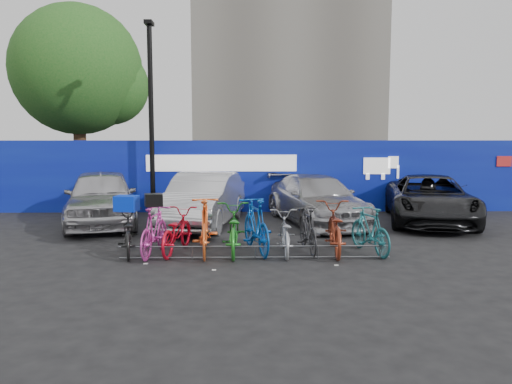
{
  "coord_description": "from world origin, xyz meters",
  "views": [
    {
      "loc": [
        -0.18,
        -10.69,
        2.55
      ],
      "look_at": [
        0.07,
        2.0,
        1.12
      ],
      "focal_mm": 35.0,
      "sensor_mm": 36.0,
      "label": 1
    }
  ],
  "objects_px": {
    "car_0": "(101,197)",
    "bike_5": "(256,225)",
    "car_2": "(317,200)",
    "bike_4": "(233,230)",
    "bike_1": "(154,231)",
    "bike_8": "(334,228)",
    "tree": "(83,73)",
    "bike_6": "(285,233)",
    "bike_rack": "(255,252)",
    "bike_3": "(205,226)",
    "car_1": "(203,200)",
    "lamppost": "(151,113)",
    "bike_7": "(308,230)",
    "car_3": "(430,199)",
    "bike_2": "(176,231)",
    "bike_9": "(370,230)",
    "bike_0": "(127,233)"
  },
  "relations": [
    {
      "from": "tree",
      "to": "bike_rack",
      "type": "xyz_separation_m",
      "value": [
        6.77,
        -10.66,
        -4.91
      ]
    },
    {
      "from": "car_0",
      "to": "tree",
      "type": "bearing_deg",
      "value": 95.99
    },
    {
      "from": "bike_0",
      "to": "bike_3",
      "type": "distance_m",
      "value": 1.68
    },
    {
      "from": "bike_3",
      "to": "bike_8",
      "type": "xyz_separation_m",
      "value": [
        2.81,
        0.08,
        -0.07
      ]
    },
    {
      "from": "bike_9",
      "to": "car_0",
      "type": "bearing_deg",
      "value": -42.99
    },
    {
      "from": "bike_8",
      "to": "bike_7",
      "type": "bearing_deg",
      "value": -3.47
    },
    {
      "from": "bike_rack",
      "to": "bike_6",
      "type": "relative_size",
      "value": 3.2
    },
    {
      "from": "bike_rack",
      "to": "bike_4",
      "type": "distance_m",
      "value": 0.81
    },
    {
      "from": "car_3",
      "to": "bike_4",
      "type": "height_order",
      "value": "car_3"
    },
    {
      "from": "bike_rack",
      "to": "bike_8",
      "type": "distance_m",
      "value": 1.86
    },
    {
      "from": "car_1",
      "to": "bike_3",
      "type": "bearing_deg",
      "value": -74.65
    },
    {
      "from": "tree",
      "to": "car_2",
      "type": "distance_m",
      "value": 11.57
    },
    {
      "from": "lamppost",
      "to": "bike_5",
      "type": "distance_m",
      "value": 6.81
    },
    {
      "from": "bike_rack",
      "to": "bike_4",
      "type": "relative_size",
      "value": 2.78
    },
    {
      "from": "bike_0",
      "to": "bike_8",
      "type": "bearing_deg",
      "value": 167.22
    },
    {
      "from": "lamppost",
      "to": "bike_4",
      "type": "height_order",
      "value": "lamppost"
    },
    {
      "from": "bike_3",
      "to": "bike_5",
      "type": "relative_size",
      "value": 1.02
    },
    {
      "from": "bike_0",
      "to": "bike_2",
      "type": "bearing_deg",
      "value": 171.82
    },
    {
      "from": "car_1",
      "to": "bike_4",
      "type": "height_order",
      "value": "car_1"
    },
    {
      "from": "bike_0",
      "to": "bike_6",
      "type": "distance_m",
      "value": 3.39
    },
    {
      "from": "lamppost",
      "to": "bike_8",
      "type": "distance_m",
      "value": 7.84
    },
    {
      "from": "bike_2",
      "to": "bike_5",
      "type": "bearing_deg",
      "value": -169.22
    },
    {
      "from": "lamppost",
      "to": "bike_3",
      "type": "relative_size",
      "value": 2.98
    },
    {
      "from": "tree",
      "to": "bike_5",
      "type": "distance_m",
      "value": 12.92
    },
    {
      "from": "car_0",
      "to": "bike_5",
      "type": "height_order",
      "value": "car_0"
    },
    {
      "from": "tree",
      "to": "bike_6",
      "type": "relative_size",
      "value": 4.46
    },
    {
      "from": "car_2",
      "to": "car_3",
      "type": "relative_size",
      "value": 0.95
    },
    {
      "from": "bike_1",
      "to": "bike_8",
      "type": "height_order",
      "value": "bike_8"
    },
    {
      "from": "bike_6",
      "to": "bike_rack",
      "type": "bearing_deg",
      "value": 38.95
    },
    {
      "from": "car_2",
      "to": "bike_0",
      "type": "relative_size",
      "value": 2.64
    },
    {
      "from": "car_1",
      "to": "bike_4",
      "type": "xyz_separation_m",
      "value": [
        0.93,
        -3.4,
        -0.22
      ]
    },
    {
      "from": "bike_3",
      "to": "bike_8",
      "type": "distance_m",
      "value": 2.81
    },
    {
      "from": "tree",
      "to": "car_3",
      "type": "height_order",
      "value": "tree"
    },
    {
      "from": "car_2",
      "to": "bike_4",
      "type": "xyz_separation_m",
      "value": [
        -2.36,
        -3.82,
        -0.16
      ]
    },
    {
      "from": "bike_5",
      "to": "bike_6",
      "type": "bearing_deg",
      "value": 155.11
    },
    {
      "from": "car_3",
      "to": "bike_5",
      "type": "xyz_separation_m",
      "value": [
        -5.19,
        -3.72,
        -0.09
      ]
    },
    {
      "from": "tree",
      "to": "car_3",
      "type": "relative_size",
      "value": 1.55
    },
    {
      "from": "car_3",
      "to": "bike_7",
      "type": "distance_m",
      "value": 5.49
    },
    {
      "from": "car_3",
      "to": "bike_2",
      "type": "height_order",
      "value": "car_3"
    },
    {
      "from": "bike_1",
      "to": "bike_3",
      "type": "xyz_separation_m",
      "value": [
        1.08,
        0.05,
        0.08
      ]
    },
    {
      "from": "bike_3",
      "to": "bike_9",
      "type": "bearing_deg",
      "value": 177.07
    },
    {
      "from": "bike_6",
      "to": "bike_7",
      "type": "height_order",
      "value": "bike_7"
    },
    {
      "from": "bike_7",
      "to": "bike_8",
      "type": "distance_m",
      "value": 0.57
    },
    {
      "from": "bike_7",
      "to": "tree",
      "type": "bearing_deg",
      "value": -56.25
    },
    {
      "from": "bike_4",
      "to": "bike_8",
      "type": "height_order",
      "value": "bike_8"
    },
    {
      "from": "bike_1",
      "to": "bike_4",
      "type": "distance_m",
      "value": 1.68
    },
    {
      "from": "bike_6",
      "to": "car_1",
      "type": "bearing_deg",
      "value": -58.28
    },
    {
      "from": "bike_4",
      "to": "bike_5",
      "type": "xyz_separation_m",
      "value": [
        0.5,
        0.08,
        0.07
      ]
    },
    {
      "from": "car_0",
      "to": "bike_4",
      "type": "height_order",
      "value": "car_0"
    },
    {
      "from": "car_3",
      "to": "bike_6",
      "type": "bearing_deg",
      "value": -127.38
    }
  ]
}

